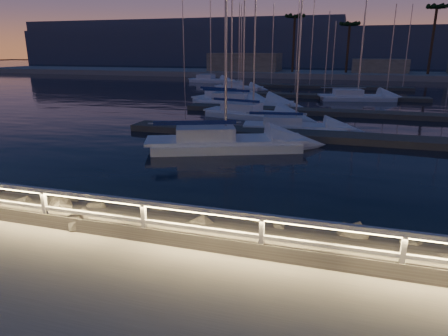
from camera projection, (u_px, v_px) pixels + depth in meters
The scene contains 18 objects.
ground at pixel (220, 250), 9.58m from camera, with size 400.00×400.00×0.00m, color #A09A91.
harbor_water at pixel (318, 110), 38.47m from camera, with size 400.00×440.00×0.60m.
guard_rail at pixel (217, 220), 9.38m from camera, with size 44.11×0.12×1.06m.
riprap at pixel (434, 254), 9.98m from camera, with size 29.34×2.77×1.24m.
floating_docks at pixel (319, 102), 39.48m from camera, with size 22.00×36.00×0.40m.
far_shore at pixel (334, 73), 77.39m from camera, with size 160.00×14.00×5.20m.
palm_left at pixel (295, 19), 74.91m from camera, with size 3.00×3.00×11.20m.
palm_center at pixel (350, 26), 73.41m from camera, with size 3.00×3.00×9.70m.
palm_right at pixel (437, 10), 67.93m from camera, with size 3.00×3.00×12.20m.
distant_hills at pixel (276, 49), 136.95m from camera, with size 230.00×37.50×18.00m.
sailboat_b at pixel (221, 141), 21.57m from camera, with size 8.77×5.41×14.52m.
sailboat_c at pixel (251, 113), 31.53m from camera, with size 8.34×4.15×13.65m.
sailboat_f at pixel (293, 126), 26.13m from camera, with size 6.97×3.02×11.50m.
sailboat_g at pixel (241, 102), 37.86m from camera, with size 9.38×3.51×15.58m.
sailboat_i at pixel (237, 87), 53.49m from camera, with size 6.61×2.71×11.00m.
sailboat_j at pixel (230, 100), 39.46m from camera, with size 8.69×4.76×14.28m.
sailboat_k at pixel (355, 96), 42.49m from camera, with size 8.44×4.12×13.82m.
sailboat_m at pixel (210, 80), 65.43m from camera, with size 7.75×3.33×12.86m.
Camera 1 is at (2.61, -8.21, 4.63)m, focal length 32.00 mm.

